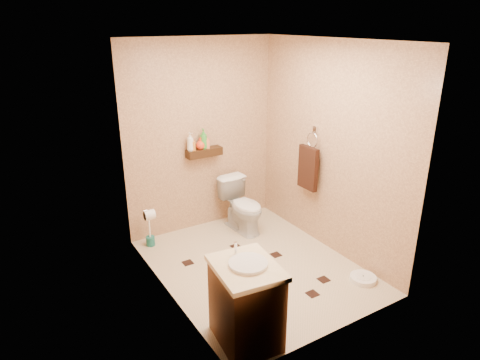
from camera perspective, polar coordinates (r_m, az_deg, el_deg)
ground at (r=4.86m, az=1.97°, el=-11.42°), size 2.50×2.50×0.00m
wall_back at (r=5.38m, az=-5.23°, el=5.74°), size 2.00×0.04×2.40m
wall_front at (r=3.44m, az=13.73°, el=-3.59°), size 2.00×0.04×2.40m
wall_left at (r=3.91m, az=-10.18°, el=-0.33°), size 0.04×2.50×2.40m
wall_right at (r=4.94m, az=11.91°, el=4.02°), size 0.04×2.50×2.40m
ceiling at (r=4.12m, az=2.39°, el=18.17°), size 2.00×2.50×0.02m
wall_shelf at (r=5.36m, az=-4.79°, el=3.70°), size 0.46×0.14×0.10m
floor_accents at (r=4.80m, az=2.61°, el=-11.82°), size 1.19×1.33×0.01m
toilet at (r=5.49m, az=0.38°, el=-3.42°), size 0.42×0.69×0.68m
vanity at (r=3.68m, az=0.81°, el=-16.02°), size 0.56×0.65×0.85m
bathroom_scale at (r=4.78m, az=16.08°, el=-12.49°), size 0.33×0.33×0.06m
toilet_brush at (r=5.29m, az=-11.93°, el=-6.97°), size 0.11×0.11×0.46m
towel_ring at (r=5.13m, az=9.11°, el=1.86°), size 0.12×0.30×0.76m
toilet_paper at (r=4.72m, az=-11.99°, el=-4.57°), size 0.12×0.11×0.12m
bottle_a at (r=5.24m, az=-6.64°, el=5.09°), size 0.12×0.12×0.23m
bottle_b at (r=5.26m, az=-6.39°, el=4.84°), size 0.10×0.10×0.17m
bottle_c at (r=5.31m, az=-5.29°, el=4.89°), size 0.13×0.13×0.15m
bottle_d at (r=5.31m, az=-4.89°, el=5.49°), size 0.10×0.10×0.25m
bottle_e at (r=5.33m, az=-4.55°, el=5.15°), size 0.10×0.10×0.17m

